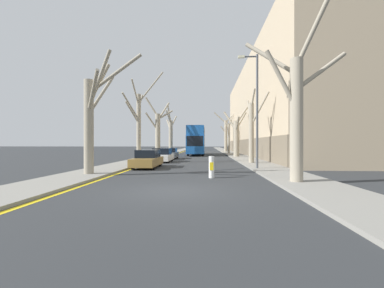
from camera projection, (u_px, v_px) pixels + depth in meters
The scene contains 20 objects.
ground_plane at pixel (174, 191), 9.95m from camera, with size 300.00×300.00×0.00m, color #2B2D30.
sidewalk_left at pixel (177, 151), 60.20m from camera, with size 2.85×120.00×0.12m, color gray.
sidewalk_right at pixel (226, 151), 59.53m from camera, with size 2.85×120.00×0.12m, color gray.
building_facade_right at pixel (275, 111), 41.15m from camera, with size 10.08×48.18×14.28m.
kerb_line_stripe at pixel (184, 151), 60.11m from camera, with size 0.24×120.00×0.01m, color yellow.
street_tree_left_0 at pixel (92, 116), 14.64m from camera, with size 3.44×4.09×6.97m.
street_tree_left_1 at pixel (139, 122), 24.51m from camera, with size 3.37×3.51×8.71m.
street_tree_left_2 at pixel (158, 131), 34.64m from camera, with size 3.61×2.89×8.09m.
street_tree_left_3 at pixel (171, 134), 45.69m from camera, with size 2.17×4.03×8.71m.
street_tree_right_0 at pixel (296, 109), 11.65m from camera, with size 4.59×2.53×7.99m.
street_tree_right_1 at pixel (252, 130), 23.19m from camera, with size 1.61×2.61×6.65m.
street_tree_right_2 at pixel (237, 134), 34.49m from camera, with size 3.54×4.43×6.97m.
street_tree_right_3 at pixel (229, 136), 46.28m from camera, with size 1.54×3.53×7.43m.
street_tree_right_4 at pixel (226, 133), 57.00m from camera, with size 4.88×2.52×8.84m.
double_decker_bus at pixel (196, 139), 41.38m from camera, with size 2.62×10.54×4.48m.
parked_car_0 at pixel (148, 159), 19.57m from camera, with size 1.71×4.41×1.36m.
parked_car_1 at pixel (162, 155), 25.76m from camera, with size 1.89×4.15×1.38m.
parked_car_2 at pixel (169, 154), 30.89m from camera, with size 1.83×4.13×1.31m.
lamp_post at pixel (256, 106), 17.88m from camera, with size 1.40×0.20×8.07m.
traffic_bollard at pixel (211, 167), 13.69m from camera, with size 0.29×0.30×1.16m.
Camera 1 is at (1.27, -9.89, 1.84)m, focal length 24.00 mm.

